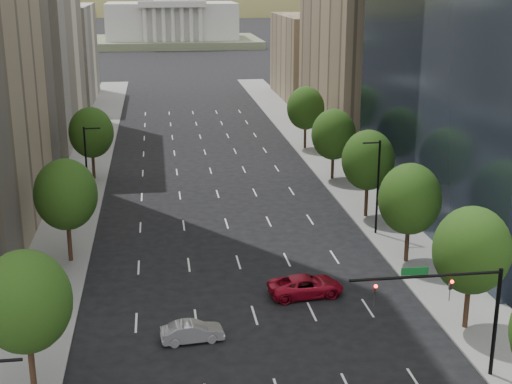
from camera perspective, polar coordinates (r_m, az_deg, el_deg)
name	(u,v)px	position (r m, az deg, el deg)	size (l,w,h in m)	color
sidewalk_left	(64,230)	(70.50, -15.01, -2.95)	(6.00, 200.00, 0.15)	slate
sidewalk_right	(380,216)	(73.22, 9.81, -1.87)	(6.00, 200.00, 0.15)	slate
midrise_cream_left	(21,17)	(110.71, -18.14, 13.03)	(14.00, 30.00, 35.00)	beige
filler_left	(55,54)	(143.90, -15.65, 10.51)	(14.00, 26.00, 18.00)	beige
parking_tan_right	(365,33)	(110.81, 8.68, 12.35)	(14.00, 30.00, 30.00)	#8C7759
filler_right	(316,57)	(143.27, 4.80, 10.63)	(14.00, 26.00, 16.00)	#8C7759
tree_right_1	(472,250)	(49.78, 16.75, -4.46)	(5.20, 5.20, 8.75)	#382316
tree_right_2	(410,199)	(60.29, 12.11, -0.55)	(5.20, 5.20, 8.61)	#382316
tree_right_3	(368,160)	(71.16, 8.89, 2.51)	(5.20, 5.20, 8.89)	#382316
tree_right_4	(334,135)	(84.39, 6.17, 4.56)	(5.20, 5.20, 8.46)	#382316
tree_right_5	(306,108)	(99.64, 3.96, 6.66)	(5.20, 5.20, 8.75)	#382316
tree_left_0	(26,302)	(42.48, -17.83, -8.30)	(5.20, 5.20, 8.75)	#382316
tree_left_1	(66,195)	(60.96, -14.86, -0.20)	(5.20, 5.20, 8.97)	#382316
tree_left_2	(91,133)	(86.12, -12.95, 4.62)	(5.20, 5.20, 8.68)	#382316
streetlight_rn	(377,185)	(66.66, 9.60, 0.57)	(1.70, 0.20, 9.00)	black
streetlight_ln	(87,167)	(73.65, -13.26, 1.91)	(1.70, 0.20, 9.00)	black
traffic_signal	(458,300)	(43.60, 15.73, -8.27)	(9.12, 0.40, 7.38)	black
capitol	(172,20)	(256.18, -6.71, 13.39)	(60.00, 40.00, 35.20)	#596647
foothills	(204,53)	(609.81, -4.14, 10.98)	(720.00, 413.00, 263.00)	olive
car_silver	(192,332)	(48.38, -5.08, -10.99)	(1.45, 4.16, 1.37)	#9E9EA3
car_red_far	(306,286)	(54.66, 3.98, -7.44)	(2.63, 5.71, 1.59)	maroon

